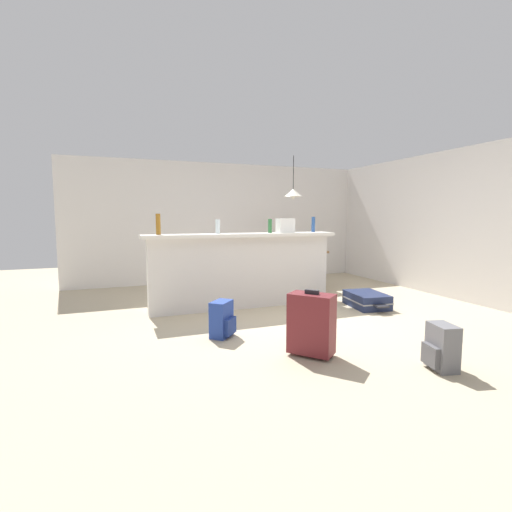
{
  "coord_description": "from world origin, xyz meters",
  "views": [
    {
      "loc": [
        -2.31,
        -4.72,
        1.4
      ],
      "look_at": [
        -0.26,
        0.64,
        0.78
      ],
      "focal_mm": 26.18,
      "sensor_mm": 36.0,
      "label": 1
    }
  ],
  "objects_px": {
    "backpack_grey": "(442,348)",
    "backpack_blue": "(222,320)",
    "bottle_blue": "(313,224)",
    "bottle_amber": "(158,224)",
    "bottle_clear": "(218,227)",
    "suitcase_flat_navy": "(367,300)",
    "dining_chair_near_partition": "(306,265)",
    "bottle_green": "(270,226)",
    "pendant_lamp": "(293,193)",
    "grocery_bag": "(285,226)",
    "dining_table": "(293,255)",
    "suitcase_upright_maroon": "(311,324)"
  },
  "relations": [
    {
      "from": "backpack_grey",
      "to": "backpack_blue",
      "type": "relative_size",
      "value": 1.0
    },
    {
      "from": "bottle_blue",
      "to": "backpack_grey",
      "type": "relative_size",
      "value": 0.59
    },
    {
      "from": "bottle_amber",
      "to": "bottle_clear",
      "type": "distance_m",
      "value": 0.85
    },
    {
      "from": "bottle_clear",
      "to": "suitcase_flat_navy",
      "type": "height_order",
      "value": "bottle_clear"
    },
    {
      "from": "dining_chair_near_partition",
      "to": "bottle_green",
      "type": "bearing_deg",
      "value": -148.34
    },
    {
      "from": "bottle_clear",
      "to": "pendant_lamp",
      "type": "relative_size",
      "value": 0.27
    },
    {
      "from": "bottle_amber",
      "to": "bottle_blue",
      "type": "xyz_separation_m",
      "value": [
        2.46,
        -0.01,
        -0.02
      ]
    },
    {
      "from": "grocery_bag",
      "to": "dining_table",
      "type": "relative_size",
      "value": 0.24
    },
    {
      "from": "pendant_lamp",
      "to": "dining_chair_near_partition",
      "type": "bearing_deg",
      "value": -81.31
    },
    {
      "from": "suitcase_upright_maroon",
      "to": "backpack_blue",
      "type": "bearing_deg",
      "value": 127.14
    },
    {
      "from": "bottle_green",
      "to": "dining_table",
      "type": "height_order",
      "value": "bottle_green"
    },
    {
      "from": "bottle_blue",
      "to": "backpack_blue",
      "type": "height_order",
      "value": "bottle_blue"
    },
    {
      "from": "bottle_clear",
      "to": "bottle_green",
      "type": "xyz_separation_m",
      "value": [
        0.82,
        -0.04,
        0.0
      ]
    },
    {
      "from": "dining_table",
      "to": "backpack_grey",
      "type": "bearing_deg",
      "value": -96.63
    },
    {
      "from": "bottle_clear",
      "to": "suitcase_upright_maroon",
      "type": "distance_m",
      "value": 2.38
    },
    {
      "from": "pendant_lamp",
      "to": "suitcase_upright_maroon",
      "type": "xyz_separation_m",
      "value": [
        -1.34,
        -3.12,
        -1.49
      ]
    },
    {
      "from": "bottle_clear",
      "to": "backpack_blue",
      "type": "xyz_separation_m",
      "value": [
        -0.31,
        -1.28,
        -1.04
      ]
    },
    {
      "from": "pendant_lamp",
      "to": "bottle_blue",
      "type": "bearing_deg",
      "value": -96.07
    },
    {
      "from": "backpack_grey",
      "to": "backpack_blue",
      "type": "bearing_deg",
      "value": 135.19
    },
    {
      "from": "bottle_clear",
      "to": "bottle_blue",
      "type": "xyz_separation_m",
      "value": [
        1.61,
        0.01,
        0.02
      ]
    },
    {
      "from": "grocery_bag",
      "to": "dining_table",
      "type": "distance_m",
      "value": 1.38
    },
    {
      "from": "bottle_amber",
      "to": "bottle_green",
      "type": "relative_size",
      "value": 1.37
    },
    {
      "from": "suitcase_flat_navy",
      "to": "backpack_blue",
      "type": "height_order",
      "value": "backpack_blue"
    },
    {
      "from": "bottle_amber",
      "to": "grocery_bag",
      "type": "height_order",
      "value": "bottle_amber"
    },
    {
      "from": "backpack_blue",
      "to": "grocery_bag",
      "type": "bearing_deg",
      "value": 42.23
    },
    {
      "from": "grocery_bag",
      "to": "suitcase_upright_maroon",
      "type": "xyz_separation_m",
      "value": [
        -0.73,
        -2.16,
        -0.91
      ]
    },
    {
      "from": "bottle_blue",
      "to": "pendant_lamp",
      "type": "relative_size",
      "value": 0.31
    },
    {
      "from": "suitcase_upright_maroon",
      "to": "backpack_grey",
      "type": "height_order",
      "value": "suitcase_upright_maroon"
    },
    {
      "from": "suitcase_flat_navy",
      "to": "bottle_clear",
      "type": "bearing_deg",
      "value": 162.0
    },
    {
      "from": "suitcase_upright_maroon",
      "to": "suitcase_flat_navy",
      "type": "bearing_deg",
      "value": 39.26
    },
    {
      "from": "bottle_green",
      "to": "pendant_lamp",
      "type": "height_order",
      "value": "pendant_lamp"
    },
    {
      "from": "bottle_clear",
      "to": "pendant_lamp",
      "type": "distance_m",
      "value": 2.04
    },
    {
      "from": "bottle_blue",
      "to": "suitcase_flat_navy",
      "type": "distance_m",
      "value": 1.46
    },
    {
      "from": "bottle_amber",
      "to": "dining_table",
      "type": "distance_m",
      "value": 2.88
    },
    {
      "from": "bottle_clear",
      "to": "grocery_bag",
      "type": "distance_m",
      "value": 1.1
    },
    {
      "from": "suitcase_flat_navy",
      "to": "pendant_lamp",
      "type": "bearing_deg",
      "value": 105.27
    },
    {
      "from": "bottle_blue",
      "to": "bottle_green",
      "type": "bearing_deg",
      "value": -176.11
    },
    {
      "from": "bottle_blue",
      "to": "pendant_lamp",
      "type": "distance_m",
      "value": 1.1
    },
    {
      "from": "suitcase_upright_maroon",
      "to": "backpack_blue",
      "type": "distance_m",
      "value": 1.12
    },
    {
      "from": "grocery_bag",
      "to": "suitcase_upright_maroon",
      "type": "bearing_deg",
      "value": -108.66
    },
    {
      "from": "bottle_amber",
      "to": "suitcase_upright_maroon",
      "type": "bearing_deg",
      "value": -60.89
    },
    {
      "from": "dining_chair_near_partition",
      "to": "backpack_blue",
      "type": "xyz_separation_m",
      "value": [
        -2.08,
        -1.83,
        -0.31
      ]
    },
    {
      "from": "bottle_green",
      "to": "dining_table",
      "type": "distance_m",
      "value": 1.55
    },
    {
      "from": "bottle_amber",
      "to": "suitcase_upright_maroon",
      "type": "relative_size",
      "value": 0.44
    },
    {
      "from": "bottle_green",
      "to": "suitcase_upright_maroon",
      "type": "distance_m",
      "value": 2.36
    },
    {
      "from": "bottle_amber",
      "to": "bottle_blue",
      "type": "relative_size",
      "value": 1.19
    },
    {
      "from": "bottle_green",
      "to": "backpack_grey",
      "type": "relative_size",
      "value": 0.51
    },
    {
      "from": "bottle_green",
      "to": "backpack_blue",
      "type": "distance_m",
      "value": 1.97
    },
    {
      "from": "bottle_amber",
      "to": "dining_chair_near_partition",
      "type": "height_order",
      "value": "bottle_amber"
    },
    {
      "from": "bottle_amber",
      "to": "grocery_bag",
      "type": "relative_size",
      "value": 1.13
    }
  ]
}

